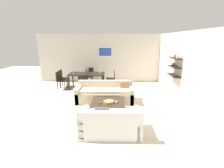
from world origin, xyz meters
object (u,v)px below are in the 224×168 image
coffee_table (108,108)px  dining_table (87,75)px  decorative_bowl (109,102)px  centerpiece_vase (86,70)px  wine_glass_right_near (99,72)px  wine_glass_right_far (100,71)px  dining_chair_right_far (112,77)px  wine_glass_head (88,70)px  dining_chair_head (89,75)px  dining_chair_foot (84,83)px  dining_chair_left_near (60,79)px  apple_on_coffee_table (100,103)px  wine_glass_left_far (74,71)px  dining_chair_right_near (112,79)px  dining_chair_left_far (63,77)px  wine_glass_left_near (73,71)px  sofa_beige (105,94)px  loveseat_white (110,123)px  candle_jar (116,102)px

coffee_table → dining_table: (-1.19, 2.94, 0.49)m
decorative_bowl → centerpiece_vase: (-1.23, 2.95, 0.49)m
wine_glass_right_near → wine_glass_right_far: (0.00, 0.23, -0.00)m
dining_chair_right_far → wine_glass_right_near: wine_glass_right_near is taller
dining_chair_right_far → wine_glass_right_far: bearing=-171.4°
wine_glass_head → wine_glass_right_far: wine_glass_head is taller
dining_chair_head → dining_chair_foot: size_ratio=1.00×
decorative_bowl → dining_chair_left_near: bearing=132.4°
wine_glass_right_near → apple_on_coffee_table: bearing=-84.7°
wine_glass_left_far → apple_on_coffee_table: bearing=-63.4°
decorative_bowl → centerpiece_vase: 3.24m
dining_chair_right_near → decorative_bowl: bearing=-91.5°
dining_chair_left_far → wine_glass_left_near: bearing=-27.6°
apple_on_coffee_table → dining_chair_left_far: dining_chair_left_far is taller
dining_table → dining_chair_right_far: 1.32m
coffee_table → wine_glass_left_near: bearing=123.2°
sofa_beige → wine_glass_head: (-1.04, 2.25, 0.59)m
dining_chair_right_near → apple_on_coffee_table: bearing=-97.1°
wine_glass_left_far → wine_glass_right_far: bearing=-0.0°
loveseat_white → wine_glass_right_near: bearing=99.0°
dining_chair_left_near → dining_chair_left_far: (0.00, 0.42, 0.00)m
coffee_table → dining_chair_foot: dining_chair_foot is taller
dining_chair_left_near → dining_chair_left_far: bearing=90.0°
apple_on_coffee_table → dining_chair_right_far: (0.36, 3.28, 0.09)m
wine_glass_head → wine_glass_left_near: bearing=-141.5°
coffee_table → dining_chair_left_near: size_ratio=1.26×
dining_chair_right_near → loveseat_white: bearing=-89.8°
sofa_beige → dining_chair_left_far: size_ratio=2.53×
sofa_beige → dining_chair_foot: bearing=137.4°
loveseat_white → wine_glass_head: 4.80m
decorative_bowl → centerpiece_vase: centerpiece_vase is taller
dining_chair_foot → wine_glass_right_far: wine_glass_right_far is taller
dining_chair_right_near → centerpiece_vase: centerpiece_vase is taller
sofa_beige → dining_chair_head: (-1.04, 2.71, 0.21)m
dining_chair_head → loveseat_white: bearing=-75.5°
wine_glass_left_near → dining_chair_right_far: bearing=9.5°
apple_on_coffee_table → decorative_bowl: bearing=21.3°
apple_on_coffee_table → wine_glass_right_far: wine_glass_right_far is taller
wine_glass_right_far → dining_chair_left_far: bearing=177.2°
candle_jar → decorative_bowl: bearing=172.8°
loveseat_white → dining_chair_foot: 3.55m
dining_chair_foot → candle_jar: bearing=-55.2°
wine_glass_left_far → wine_glass_head: (0.66, 0.29, 0.01)m
sofa_beige → loveseat_white: size_ratio=1.41×
dining_chair_foot → dining_table: bearing=90.0°
decorative_bowl → dining_chair_head: size_ratio=0.40×
wine_glass_right_far → dining_chair_left_near: bearing=-170.5°
dining_table → dining_chair_head: 0.90m
dining_chair_right_far → wine_glass_right_near: 0.80m
coffee_table → apple_on_coffee_table: (-0.25, -0.13, 0.23)m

